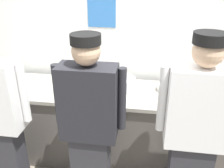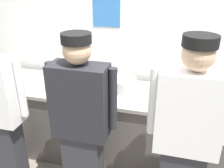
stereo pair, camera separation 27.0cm
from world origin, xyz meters
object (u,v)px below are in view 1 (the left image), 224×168
(chef_far_right, at_px, (195,132))
(plate_stack_rear, at_px, (22,83))
(chef_center, at_px, (89,126))
(ramekin_yellow_sauce, at_px, (3,79))
(plate_stack_front, at_px, (167,88))
(ramekin_orange_sauce, at_px, (94,96))
(deli_cup, at_px, (62,85))
(sheet_tray, at_px, (208,96))
(squeeze_bottle_primary, at_px, (168,91))
(mixing_bowl_steel, at_px, (121,83))

(chef_far_right, relative_size, plate_stack_rear, 7.29)
(chef_center, relative_size, ramekin_yellow_sauce, 17.18)
(chef_center, distance_m, ramekin_yellow_sauce, 1.50)
(chef_far_right, distance_m, plate_stack_front, 0.83)
(ramekin_yellow_sauce, xyz_separation_m, ramekin_orange_sauce, (1.20, -0.27, 0.00))
(chef_center, distance_m, plate_stack_front, 1.07)
(ramekin_yellow_sauce, bearing_deg, deli_cup, -6.72)
(chef_center, xyz_separation_m, deli_cup, (-0.48, 0.69, 0.04))
(plate_stack_rear, bearing_deg, chef_center, -35.59)
(plate_stack_front, xyz_separation_m, ramekin_yellow_sauce, (-1.98, -0.02, -0.02))
(sheet_tray, bearing_deg, ramekin_orange_sauce, -170.07)
(plate_stack_rear, relative_size, squeeze_bottle_primary, 1.17)
(deli_cup, bearing_deg, ramekin_yellow_sauce, 173.28)
(sheet_tray, distance_m, squeeze_bottle_primary, 0.46)
(mixing_bowl_steel, bearing_deg, chef_center, -103.13)
(plate_stack_front, bearing_deg, squeeze_bottle_primary, -91.90)
(chef_far_right, xyz_separation_m, ramekin_orange_sauce, (-0.95, 0.52, -0.01))
(chef_center, bearing_deg, plate_stack_front, 49.14)
(plate_stack_rear, height_order, deli_cup, deli_cup)
(sheet_tray, height_order, deli_cup, deli_cup)
(chef_far_right, relative_size, mixing_bowl_steel, 5.54)
(chef_far_right, relative_size, ramekin_orange_sauce, 18.33)
(plate_stack_rear, distance_m, sheet_tray, 2.10)
(chef_center, height_order, squeeze_bottle_primary, chef_center)
(chef_center, bearing_deg, squeeze_bottle_primary, 40.68)
(mixing_bowl_steel, height_order, squeeze_bottle_primary, squeeze_bottle_primary)
(chef_far_right, xyz_separation_m, plate_stack_rear, (-1.85, 0.69, 0.01))
(chef_center, bearing_deg, mixing_bowl_steel, 76.87)
(plate_stack_rear, bearing_deg, plate_stack_front, 3.98)
(chef_center, height_order, ramekin_orange_sauce, chef_center)
(mixing_bowl_steel, xyz_separation_m, sheet_tray, (0.94, -0.07, -0.05))
(chef_center, relative_size, sheet_tray, 3.61)
(sheet_tray, bearing_deg, deli_cup, -178.83)
(plate_stack_front, height_order, ramekin_yellow_sauce, plate_stack_front)
(sheet_tray, relative_size, ramekin_yellow_sauce, 4.76)
(ramekin_orange_sauce, xyz_separation_m, deli_cup, (-0.41, 0.18, 0.02))
(plate_stack_rear, xyz_separation_m, ramekin_orange_sauce, (0.90, -0.18, -0.02))
(chef_center, relative_size, chef_far_right, 0.98)
(ramekin_orange_sauce, bearing_deg, sheet_tray, 9.93)
(chef_far_right, bearing_deg, deli_cup, 153.07)
(squeeze_bottle_primary, distance_m, deli_cup, 1.18)
(plate_stack_front, distance_m, ramekin_yellow_sauce, 1.98)
(chef_far_right, xyz_separation_m, mixing_bowl_steel, (-0.70, 0.79, 0.04))
(ramekin_orange_sauce, bearing_deg, mixing_bowl_steel, 47.10)
(ramekin_orange_sauce, relative_size, deli_cup, 1.07)
(sheet_tray, height_order, ramekin_yellow_sauce, ramekin_yellow_sauce)
(mixing_bowl_steel, bearing_deg, squeeze_bottle_primary, -21.10)
(chef_center, distance_m, ramekin_orange_sauce, 0.52)
(squeeze_bottle_primary, xyz_separation_m, deli_cup, (-1.18, 0.10, -0.06))
(plate_stack_rear, height_order, ramekin_yellow_sauce, plate_stack_rear)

